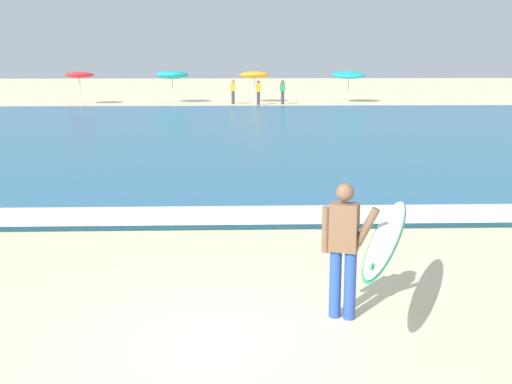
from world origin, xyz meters
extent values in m
plane|color=beige|center=(0.00, 0.00, 0.00)|extent=(160.00, 160.00, 0.00)
cube|color=teal|center=(0.00, 18.90, 0.07)|extent=(120.00, 28.00, 0.14)
cube|color=white|center=(0.00, 5.50, 0.15)|extent=(120.00, 1.49, 0.01)
cylinder|color=#284CA3|center=(1.49, 0.69, 0.44)|extent=(0.15, 0.15, 0.88)
cylinder|color=#284CA3|center=(1.66, 0.62, 0.44)|extent=(0.15, 0.15, 0.88)
cube|color=brown|center=(1.58, 0.65, 1.18)|extent=(0.40, 0.33, 0.60)
sphere|color=brown|center=(1.58, 0.65, 1.62)|extent=(0.22, 0.22, 0.22)
cylinder|color=brown|center=(1.36, 0.73, 1.13)|extent=(0.10, 0.10, 0.58)
cylinder|color=brown|center=(1.84, 0.57, 1.20)|extent=(0.33, 0.20, 0.51)
ellipsoid|color=white|center=(2.06, 0.47, 1.13)|extent=(1.23, 2.59, 0.35)
ellipsoid|color=green|center=(2.06, 0.47, 1.11)|extent=(1.30, 2.69, 0.31)
cube|color=green|center=(1.68, -0.53, 1.01)|extent=(0.07, 0.14, 0.14)
cylinder|color=beige|center=(-9.67, 36.08, 0.91)|extent=(0.05, 0.05, 1.83)
ellipsoid|color=red|center=(-9.67, 36.08, 1.89)|extent=(1.81, 1.83, 0.46)
cylinder|color=beige|center=(-3.84, 37.26, 0.88)|extent=(0.05, 0.05, 1.75)
ellipsoid|color=#19ADB2|center=(-3.84, 37.26, 1.84)|extent=(2.15, 2.18, 0.63)
cylinder|color=beige|center=(1.64, 37.43, 0.88)|extent=(0.05, 0.05, 1.76)
ellipsoid|color=#F4A31E|center=(1.64, 37.43, 1.83)|extent=(1.98, 2.00, 0.54)
cylinder|color=beige|center=(7.91, 37.12, 0.88)|extent=(0.05, 0.05, 1.77)
ellipsoid|color=#19ADB2|center=(7.91, 37.12, 1.83)|extent=(2.23, 2.26, 0.63)
cylinder|color=#383842|center=(3.39, 35.77, 0.42)|extent=(0.20, 0.20, 0.84)
cube|color=#338C4C|center=(3.39, 35.77, 1.11)|extent=(0.32, 0.20, 0.54)
sphere|color=brown|center=(3.39, 35.77, 1.48)|extent=(0.20, 0.20, 0.20)
cylinder|color=#383842|center=(1.80, 35.12, 0.42)|extent=(0.20, 0.20, 0.84)
cube|color=orange|center=(1.80, 35.12, 1.11)|extent=(0.32, 0.20, 0.54)
sphere|color=brown|center=(1.80, 35.12, 1.48)|extent=(0.20, 0.20, 0.20)
cylinder|color=#383842|center=(0.18, 35.95, 0.42)|extent=(0.20, 0.20, 0.84)
cube|color=orange|center=(0.18, 35.95, 1.11)|extent=(0.32, 0.20, 0.54)
sphere|color=#9E7051|center=(0.18, 35.95, 1.48)|extent=(0.20, 0.20, 0.20)
camera|label=1|loc=(0.23, -7.11, 3.28)|focal=46.18mm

